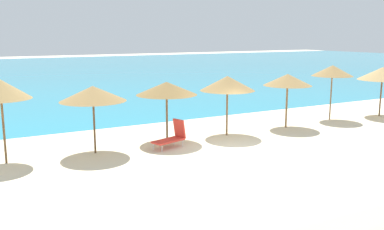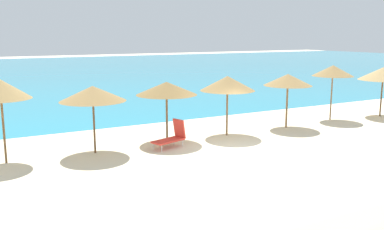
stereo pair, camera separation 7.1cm
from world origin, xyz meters
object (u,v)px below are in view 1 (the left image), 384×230
Objects in this scene: beach_umbrella_4 at (167,88)px; lounge_chair_2 at (172,137)px; beach_umbrella_6 at (288,80)px; beach_umbrella_8 at (383,74)px; beach_umbrella_7 at (332,71)px; beach_umbrella_3 at (93,94)px; beach_umbrella_5 at (227,83)px; beach_umbrella_2 at (0,89)px.

lounge_chair_2 is at bearing -104.36° from beach_umbrella_4.
beach_umbrella_8 is (6.53, -0.26, 0.04)m from beach_umbrella_6.
beach_umbrella_6 is 0.90× the size of beach_umbrella_7.
beach_umbrella_8 reaches higher than lounge_chair_2.
beach_umbrella_3 is 12.86m from beach_umbrella_7.
beach_umbrella_8 is at bearing -2.27° from beach_umbrella_6.
beach_umbrella_5 is at bearing -95.41° from lounge_chair_2.
lounge_chair_2 is (-3.08, -0.66, -1.92)m from beach_umbrella_5.
beach_umbrella_3 is at bearing -4.65° from beach_umbrella_2.
beach_umbrella_8 reaches higher than beach_umbrella_5.
beach_umbrella_8 is 1.80× the size of lounge_chair_2.
beach_umbrella_6 is (3.44, -0.03, -0.02)m from beach_umbrella_5.
beach_umbrella_2 is at bearing 175.35° from beach_umbrella_3.
beach_umbrella_6 reaches higher than beach_umbrella_4.
beach_umbrella_5 reaches higher than beach_umbrella_3.
beach_umbrella_7 reaches higher than beach_umbrella_3.
beach_umbrella_5 is (9.17, -0.23, -0.28)m from beach_umbrella_2.
beach_umbrella_6 reaches higher than beach_umbrella_3.
beach_umbrella_3 is 0.90× the size of beach_umbrella_7.
beach_umbrella_6 is at bearing -101.97° from lounge_chair_2.
beach_umbrella_2 is 6.54m from lounge_chair_2.
beach_umbrella_5 is at bearing -1.45° from beach_umbrella_2.
beach_umbrella_2 reaches higher than beach_umbrella_7.
lounge_chair_2 is at bearing -178.34° from beach_umbrella_8.
beach_umbrella_4 reaches higher than lounge_chair_2.
beach_umbrella_3 is at bearing -178.36° from beach_umbrella_7.
beach_umbrella_7 reaches higher than beach_umbrella_6.
beach_umbrella_4 is at bearing 173.79° from beach_umbrella_5.
beach_umbrella_5 is at bearing 179.58° from beach_umbrella_6.
beach_umbrella_2 is at bearing -179.32° from beach_umbrella_4.
beach_umbrella_7 is 10.17m from lounge_chair_2.
beach_umbrella_8 reaches higher than beach_umbrella_4.
beach_umbrella_3 reaches higher than lounge_chair_2.
beach_umbrella_2 reaches higher than beach_umbrella_4.
beach_umbrella_5 is at bearing 0.21° from beach_umbrella_3.
beach_umbrella_8 reaches higher than beach_umbrella_3.
beach_umbrella_7 is at bearing 168.76° from beach_umbrella_8.
beach_umbrella_4 is at bearing 176.96° from beach_umbrella_6.
beach_umbrella_5 is 1.02× the size of beach_umbrella_6.
beach_umbrella_5 is (6.04, 0.02, 0.05)m from beach_umbrella_3.
beach_umbrella_4 is 1.69× the size of lounge_chair_2.
beach_umbrella_7 is 3.24m from beach_umbrella_8.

